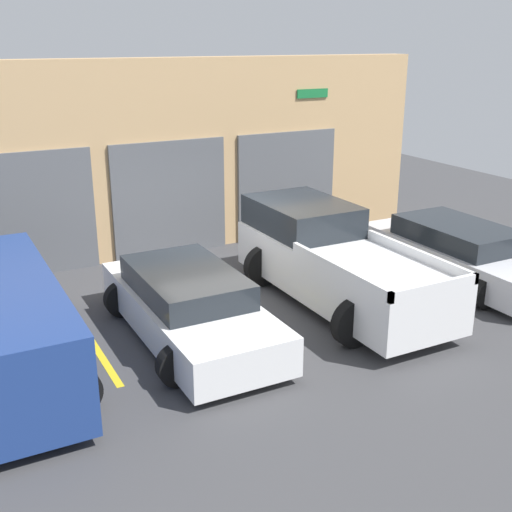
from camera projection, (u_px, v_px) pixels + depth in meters
The scene contains 9 objects.
ground_plane at pixel (233, 292), 13.19m from camera, with size 28.00×28.00×0.00m, color #3D3D3F.
shophouse_building at pixel (171, 159), 15.21m from camera, with size 13.50×0.68×4.55m.
pickup_truck at pixel (332, 260), 12.57m from camera, with size 2.45×5.19×1.77m.
sedan_white at pixel (188, 306), 11.06m from camera, with size 2.20×4.64×1.22m.
van_right at pixel (459, 253), 13.83m from camera, with size 2.13×4.73×1.20m.
parking_stripe_left at pixel (101, 356), 10.53m from camera, with size 0.12×2.20×0.01m, color gold.
parking_stripe_centre at pixel (269, 319), 11.92m from camera, with size 0.12×2.20×0.01m, color gold.
parking_stripe_right at pixel (401, 290), 13.30m from camera, with size 0.12×2.20×0.01m, color gold.
parking_stripe_far_right at pixel (508, 266), 14.68m from camera, with size 0.12×2.20×0.01m, color gold.
Camera 1 is at (-5.29, -11.05, 4.97)m, focal length 45.00 mm.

